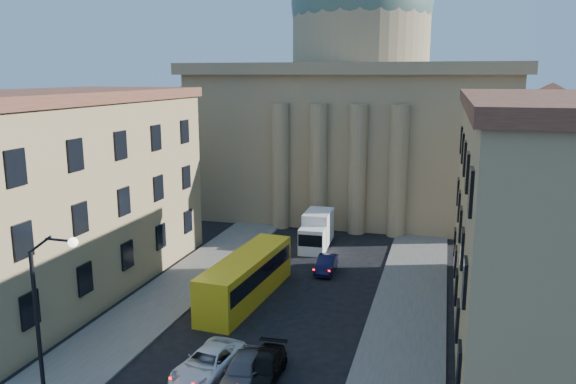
{
  "coord_description": "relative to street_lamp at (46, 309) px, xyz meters",
  "views": [
    {
      "loc": [
        10.27,
        -12.16,
        15.8
      ],
      "look_at": [
        1.16,
        20.23,
        8.75
      ],
      "focal_mm": 35.0,
      "sensor_mm": 36.0,
      "label": 1
    }
  ],
  "objects": [
    {
      "name": "sidewalk_left",
      "position": [
        -1.53,
        10.0,
        -5.21
      ],
      "size": [
        5.0,
        60.0,
        0.15
      ],
      "primitive_type": "cube",
      "color": "#5C5954",
      "rests_on": "ground"
    },
    {
      "name": "car_right_far",
      "position": [
        7.77,
        4.83,
        -4.52
      ],
      "size": [
        2.06,
        4.57,
        1.52
      ],
      "primitive_type": "imported",
      "rotation": [
        0.0,
        0.0,
        0.06
      ],
      "color": "#515156",
      "rests_on": "ground"
    },
    {
      "name": "building_left",
      "position": [
        -10.03,
        14.0,
        2.14
      ],
      "size": [
        11.6,
        26.6,
        14.7
      ],
      "color": "#A0885E",
      "rests_on": "ground"
    },
    {
      "name": "box_truck",
      "position": [
        6.17,
        29.0,
        -3.76
      ],
      "size": [
        2.49,
        5.95,
        3.23
      ],
      "rotation": [
        0.0,
        0.0,
        0.03
      ],
      "color": "white",
      "rests_on": "ground"
    },
    {
      "name": "city_bus",
      "position": [
        4.12,
        15.54,
        -3.56
      ],
      "size": [
        3.42,
        11.58,
        3.22
      ],
      "rotation": [
        0.0,
        0.0,
        -0.07
      ],
      "color": "yellow",
      "rests_on": "ground"
    },
    {
      "name": "sidewalk_right",
      "position": [
        15.47,
        10.0,
        -5.21
      ],
      "size": [
        5.0,
        60.0,
        0.15
      ],
      "primitive_type": "cube",
      "color": "#5C5954",
      "rests_on": "ground"
    },
    {
      "name": "car_right_distant",
      "position": [
        8.47,
        22.62,
        -4.62
      ],
      "size": [
        1.54,
        4.08,
        1.33
      ],
      "primitive_type": "imported",
      "rotation": [
        0.0,
        0.0,
        0.03
      ],
      "color": "black",
      "rests_on": "ground"
    },
    {
      "name": "church",
      "position": [
        6.97,
        47.47,
        6.59
      ],
      "size": [
        68.02,
        28.76,
        36.6
      ],
      "color": "#8E7B57",
      "rests_on": "ground"
    },
    {
      "name": "street_lamp",
      "position": [
        0.0,
        0.0,
        0.0
      ],
      "size": [
        2.62,
        0.44,
        8.83
      ],
      "color": "black",
      "rests_on": "ground"
    },
    {
      "name": "building_right",
      "position": [
        23.97,
        14.0,
        2.14
      ],
      "size": [
        11.6,
        26.6,
        14.7
      ],
      "color": "#A0885E",
      "rests_on": "ground"
    },
    {
      "name": "car_left_mid",
      "position": [
        5.72,
        5.08,
        -4.56
      ],
      "size": [
        3.05,
        5.48,
        1.45
      ],
      "primitive_type": "imported",
      "rotation": [
        0.0,
        0.0,
        -0.13
      ],
      "color": "white",
      "rests_on": "ground"
    },
    {
      "name": "car_right_mid",
      "position": [
        8.68,
        5.42,
        -4.62
      ],
      "size": [
        2.03,
        4.66,
        1.33
      ],
      "primitive_type": "imported",
      "rotation": [
        0.0,
        0.0,
        0.04
      ],
      "color": "black",
      "rests_on": "ground"
    }
  ]
}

